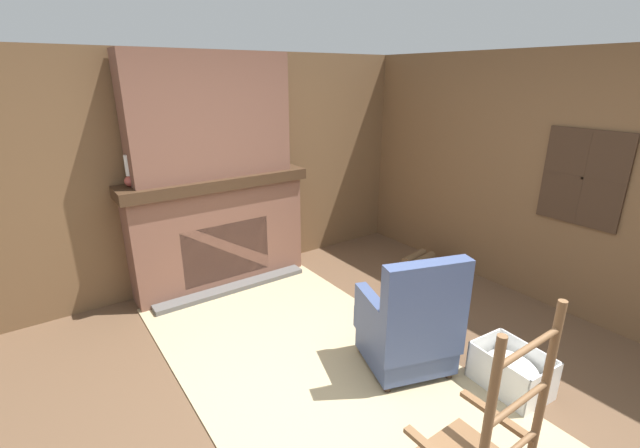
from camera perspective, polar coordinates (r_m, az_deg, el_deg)
The scene contains 12 objects.
ground_plane at distance 3.21m, azimuth 4.59°, elevation -22.75°, with size 14.00×14.00×0.00m, color brown.
wood_panel_wall_left at distance 4.63m, azimuth -14.82°, elevation 6.75°, with size 0.06×5.45×2.38m.
wood_panel_wall_back at distance 4.50m, azimuth 29.98°, elevation 4.46°, with size 5.45×0.09×2.38m.
fireplace_hearth at distance 4.60m, azimuth -13.20°, elevation -1.03°, with size 0.56×1.90×1.18m.
chimney_breast at distance 4.36m, azimuth -14.48°, elevation 13.77°, with size 0.31×1.58×1.18m.
area_rug at distance 3.49m, azimuth -0.48°, elevation -18.53°, with size 3.39×1.85×0.01m.
armchair at distance 3.34m, azimuth 11.82°, elevation -13.42°, with size 0.76×0.78×0.98m.
firewood_stack at distance 5.03m, azimuth 12.98°, elevation -5.25°, with size 0.42×0.45×0.22m.
laundry_basket at distance 3.51m, azimuth 24.15°, elevation -17.33°, with size 0.53×0.40×0.30m.
oil_lamp_vase at distance 4.25m, azimuth -24.07°, elevation 5.92°, with size 0.10×0.10×0.29m.
storage_case at distance 4.73m, azimuth -6.67°, elevation 8.26°, with size 0.14×0.28×0.14m.
decorative_plate_on_mantel at distance 4.47m, azimuth -14.14°, elevation 8.10°, with size 0.07×0.29×0.28m.
Camera 1 is at (1.80, -1.56, 2.15)m, focal length 24.00 mm.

